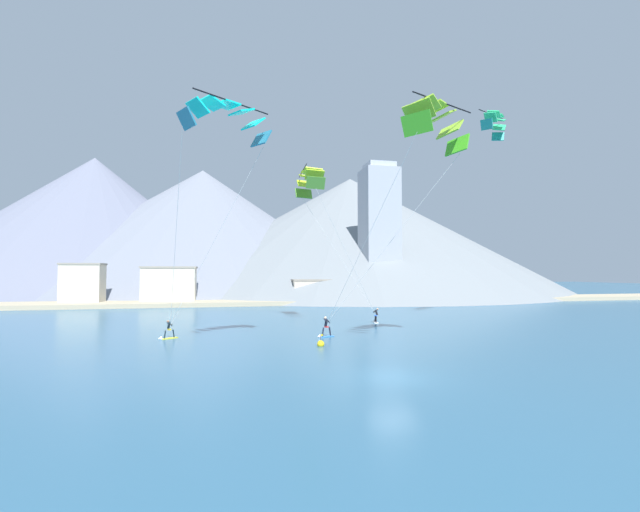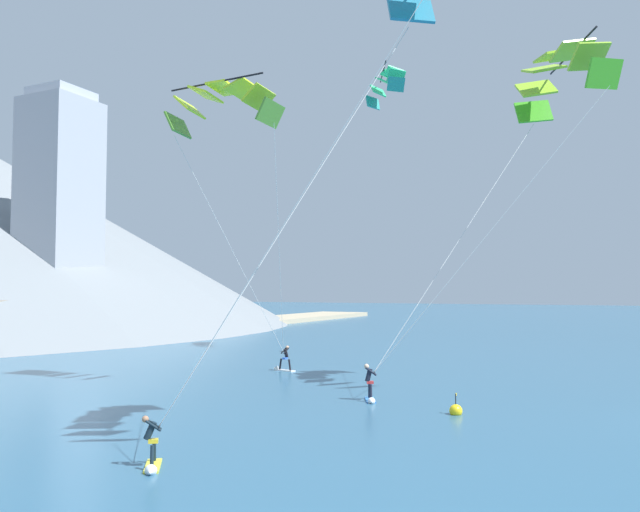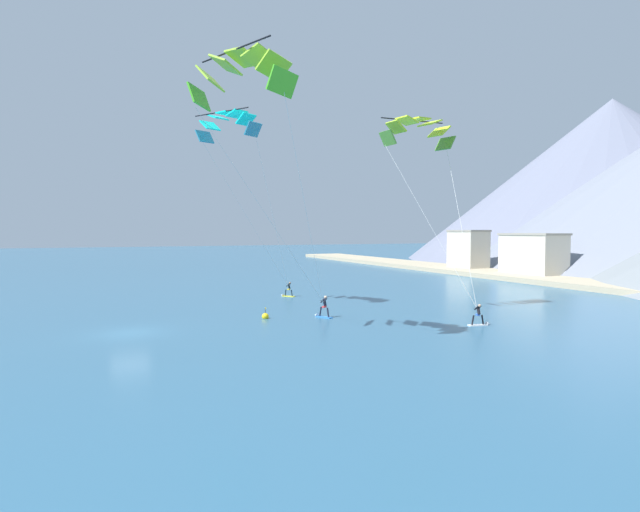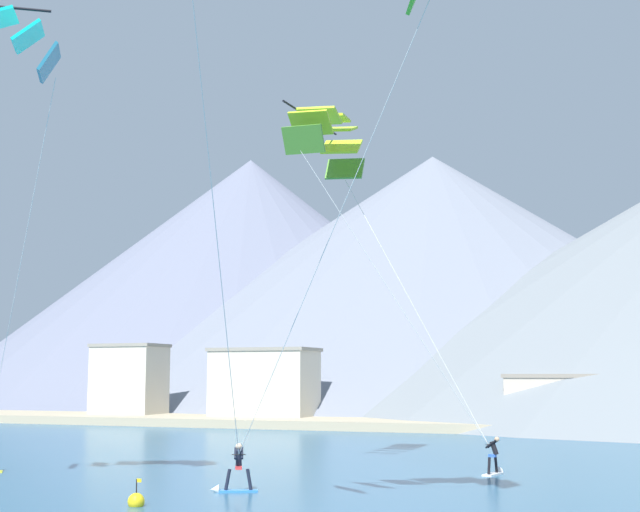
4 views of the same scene
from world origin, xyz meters
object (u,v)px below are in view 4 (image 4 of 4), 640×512
kitesurfer_near_trail (233,476)px  parafoil_kite_mid_center (327,136)px  kitesurfer_mid_center (495,463)px  race_marker_buoy (136,501)px

kitesurfer_near_trail → parafoil_kite_mid_center: 17.57m
kitesurfer_mid_center → parafoil_kite_mid_center: 17.06m
kitesurfer_near_trail → parafoil_kite_mid_center: (0.42, 8.84, 15.18)m
parafoil_kite_mid_center → race_marker_buoy: (-1.76, -13.27, -15.59)m
kitesurfer_mid_center → race_marker_buoy: bearing=-124.5°
kitesurfer_mid_center → race_marker_buoy: size_ratio=1.75×
race_marker_buoy → kitesurfer_mid_center: bearing=55.5°
kitesurfer_near_trail → race_marker_buoy: bearing=-106.8°
kitesurfer_near_trail → kitesurfer_mid_center: (8.06, 9.23, -0.08)m
kitesurfer_near_trail → race_marker_buoy: kitesurfer_near_trail is taller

